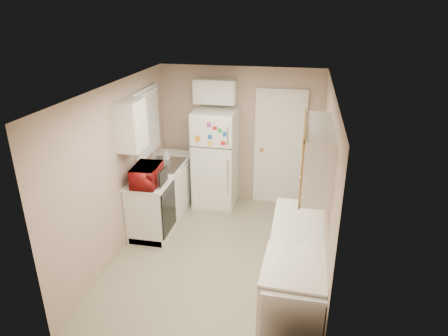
# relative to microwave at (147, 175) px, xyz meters

# --- Properties ---
(floor) EXTENTS (3.80, 3.80, 0.00)m
(floor) POSITION_rel_microwave_xyz_m (1.09, -0.25, -1.05)
(floor) COLOR #ACA889
(floor) RESTS_ON ground
(ceiling) EXTENTS (3.80, 3.80, 0.00)m
(ceiling) POSITION_rel_microwave_xyz_m (1.09, -0.25, 1.35)
(ceiling) COLOR white
(ceiling) RESTS_ON floor
(wall_left) EXTENTS (3.80, 3.80, 0.00)m
(wall_left) POSITION_rel_microwave_xyz_m (-0.31, -0.25, 0.15)
(wall_left) COLOR tan
(wall_left) RESTS_ON floor
(wall_right) EXTENTS (3.80, 3.80, 0.00)m
(wall_right) POSITION_rel_microwave_xyz_m (2.49, -0.25, 0.15)
(wall_right) COLOR tan
(wall_right) RESTS_ON floor
(wall_back) EXTENTS (2.80, 2.80, 0.00)m
(wall_back) POSITION_rel_microwave_xyz_m (1.09, 1.65, 0.15)
(wall_back) COLOR tan
(wall_back) RESTS_ON floor
(wall_front) EXTENTS (2.80, 2.80, 0.00)m
(wall_front) POSITION_rel_microwave_xyz_m (1.09, -2.15, 0.15)
(wall_front) COLOR tan
(wall_front) RESTS_ON floor
(left_counter) EXTENTS (0.60, 1.80, 0.90)m
(left_counter) POSITION_rel_microwave_xyz_m (-0.01, 0.65, -0.60)
(left_counter) COLOR silver
(left_counter) RESTS_ON floor
(dishwasher) EXTENTS (0.03, 0.58, 0.72)m
(dishwasher) POSITION_rel_microwave_xyz_m (0.28, 0.05, -0.56)
(dishwasher) COLOR black
(dishwasher) RESTS_ON floor
(sink) EXTENTS (0.54, 0.74, 0.16)m
(sink) POSITION_rel_microwave_xyz_m (-0.01, 0.80, -0.19)
(sink) COLOR gray
(sink) RESTS_ON left_counter
(microwave) EXTENTS (0.55, 0.33, 0.36)m
(microwave) POSITION_rel_microwave_xyz_m (0.00, 0.00, 0.00)
(microwave) COLOR maroon
(microwave) RESTS_ON left_counter
(soap_bottle) EXTENTS (0.10, 0.10, 0.18)m
(soap_bottle) POSITION_rel_microwave_xyz_m (-0.06, 1.02, -0.05)
(soap_bottle) COLOR silver
(soap_bottle) RESTS_ON left_counter
(window_blinds) EXTENTS (0.10, 0.98, 1.08)m
(window_blinds) POSITION_rel_microwave_xyz_m (-0.27, 0.80, 0.55)
(window_blinds) COLOR silver
(window_blinds) RESTS_ON wall_left
(upper_cabinet_left) EXTENTS (0.30, 0.45, 0.70)m
(upper_cabinet_left) POSITION_rel_microwave_xyz_m (-0.16, -0.03, 0.75)
(upper_cabinet_left) COLOR silver
(upper_cabinet_left) RESTS_ON wall_left
(refrigerator) EXTENTS (0.73, 0.71, 1.72)m
(refrigerator) POSITION_rel_microwave_xyz_m (0.73, 1.32, -0.19)
(refrigerator) COLOR white
(refrigerator) RESTS_ON floor
(cabinet_over_fridge) EXTENTS (0.70, 0.30, 0.40)m
(cabinet_over_fridge) POSITION_rel_microwave_xyz_m (0.69, 1.50, 0.95)
(cabinet_over_fridge) COLOR silver
(cabinet_over_fridge) RESTS_ON wall_back
(interior_door) EXTENTS (0.86, 0.06, 2.08)m
(interior_door) POSITION_rel_microwave_xyz_m (1.79, 1.61, -0.03)
(interior_door) COLOR white
(interior_door) RESTS_ON floor
(right_counter) EXTENTS (0.60, 2.00, 0.90)m
(right_counter) POSITION_rel_microwave_xyz_m (2.19, -1.05, -0.60)
(right_counter) COLOR silver
(right_counter) RESTS_ON floor
(stove) EXTENTS (0.66, 0.80, 0.95)m
(stove) POSITION_rel_microwave_xyz_m (2.18, -1.60, -0.58)
(stove) COLOR white
(stove) RESTS_ON floor
(upper_cabinet_right) EXTENTS (0.30, 1.20, 0.70)m
(upper_cabinet_right) POSITION_rel_microwave_xyz_m (2.34, -0.75, 0.75)
(upper_cabinet_right) COLOR silver
(upper_cabinet_right) RESTS_ON wall_right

